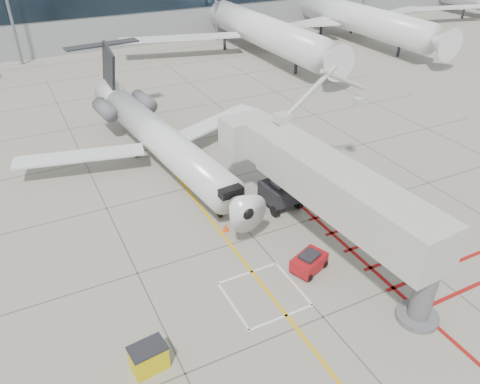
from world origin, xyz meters
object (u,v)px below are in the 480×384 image
pushback_tug (309,262)px  spill_bin (149,357)px  jet_bridge (341,200)px  regional_jet (173,133)px

pushback_tug → spill_bin: (-10.84, -2.48, 0.08)m
jet_bridge → spill_bin: size_ratio=11.82×
jet_bridge → pushback_tug: jet_bridge is taller
regional_jet → spill_bin: (-7.66, -17.07, -3.18)m
jet_bridge → spill_bin: jet_bridge is taller
jet_bridge → pushback_tug: bearing=-167.8°
jet_bridge → spill_bin: (-13.37, -3.22, -3.22)m
regional_jet → jet_bridge: 14.98m
spill_bin → regional_jet: bearing=59.5°
jet_bridge → spill_bin: bearing=-170.6°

